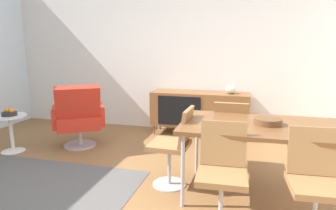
{
  "coord_description": "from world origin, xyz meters",
  "views": [
    {
      "loc": [
        1.13,
        -2.45,
        1.48
      ],
      "look_at": [
        0.36,
        0.41,
        0.88
      ],
      "focal_mm": 31.55,
      "sensor_mm": 36.0,
      "label": 1
    }
  ],
  "objects_px": {
    "dining_chair_front_right": "(315,181)",
    "sideboard": "(199,109)",
    "vase_cobalt": "(231,90)",
    "dining_chair_front_left": "(222,171)",
    "wooden_bowl_on_table": "(268,121)",
    "lounge_chair_red": "(79,116)",
    "dining_chair_near_window": "(175,144)",
    "side_table_round": "(11,129)",
    "dining_table": "(265,129)",
    "dining_chair_back_left": "(231,133)",
    "fruit_bowl": "(9,113)"
  },
  "relations": [
    {
      "from": "dining_chair_front_right",
      "to": "sideboard",
      "type": "bearing_deg",
      "value": 117.57
    },
    {
      "from": "sideboard",
      "to": "dining_chair_back_left",
      "type": "bearing_deg",
      "value": -66.35
    },
    {
      "from": "dining_chair_back_left",
      "to": "side_table_round",
      "type": "relative_size",
      "value": 1.65
    },
    {
      "from": "vase_cobalt",
      "to": "wooden_bowl_on_table",
      "type": "xyz_separation_m",
      "value": [
        0.45,
        -1.88,
        -0.02
      ]
    },
    {
      "from": "dining_table",
      "to": "dining_chair_front_right",
      "type": "xyz_separation_m",
      "value": [
        0.35,
        -0.56,
        -0.23
      ]
    },
    {
      "from": "lounge_chair_red",
      "to": "side_table_round",
      "type": "height_order",
      "value": "lounge_chair_red"
    },
    {
      "from": "sideboard",
      "to": "dining_chair_near_window",
      "type": "height_order",
      "value": "dining_chair_near_window"
    },
    {
      "from": "dining_chair_front_right",
      "to": "lounge_chair_red",
      "type": "relative_size",
      "value": 0.9
    },
    {
      "from": "sideboard",
      "to": "dining_chair_front_right",
      "type": "relative_size",
      "value": 1.87
    },
    {
      "from": "side_table_round",
      "to": "dining_chair_front_right",
      "type": "bearing_deg",
      "value": -14.81
    },
    {
      "from": "dining_chair_front_right",
      "to": "dining_chair_near_window",
      "type": "height_order",
      "value": "same"
    },
    {
      "from": "wooden_bowl_on_table",
      "to": "lounge_chair_red",
      "type": "bearing_deg",
      "value": 162.27
    },
    {
      "from": "dining_chair_front_left",
      "to": "side_table_round",
      "type": "xyz_separation_m",
      "value": [
        -3.01,
        0.98,
        -0.15
      ]
    },
    {
      "from": "side_table_round",
      "to": "fruit_bowl",
      "type": "bearing_deg",
      "value": 87.32
    },
    {
      "from": "dining_chair_front_right",
      "to": "lounge_chair_red",
      "type": "distance_m",
      "value": 3.19
    },
    {
      "from": "dining_table",
      "to": "wooden_bowl_on_table",
      "type": "distance_m",
      "value": 0.08
    },
    {
      "from": "dining_table",
      "to": "sideboard",
      "type": "bearing_deg",
      "value": 116.26
    },
    {
      "from": "vase_cobalt",
      "to": "dining_chair_front_right",
      "type": "bearing_deg",
      "value": -72.3
    },
    {
      "from": "dining_chair_front_right",
      "to": "wooden_bowl_on_table",
      "type": "bearing_deg",
      "value": 119.94
    },
    {
      "from": "dining_table",
      "to": "dining_chair_front_left",
      "type": "relative_size",
      "value": 1.87
    },
    {
      "from": "vase_cobalt",
      "to": "side_table_round",
      "type": "relative_size",
      "value": 0.33
    },
    {
      "from": "wooden_bowl_on_table",
      "to": "vase_cobalt",
      "type": "bearing_deg",
      "value": 103.58
    },
    {
      "from": "fruit_bowl",
      "to": "lounge_chair_red",
      "type": "bearing_deg",
      "value": 25.83
    },
    {
      "from": "dining_chair_back_left",
      "to": "wooden_bowl_on_table",
      "type": "bearing_deg",
      "value": -56.2
    },
    {
      "from": "dining_chair_near_window",
      "to": "side_table_round",
      "type": "height_order",
      "value": "dining_chair_near_window"
    },
    {
      "from": "sideboard",
      "to": "dining_chair_front_left",
      "type": "height_order",
      "value": "dining_chair_front_left"
    },
    {
      "from": "vase_cobalt",
      "to": "sideboard",
      "type": "bearing_deg",
      "value": -179.78
    },
    {
      "from": "dining_chair_front_right",
      "to": "dining_chair_front_left",
      "type": "height_order",
      "value": "same"
    },
    {
      "from": "wooden_bowl_on_table",
      "to": "dining_chair_near_window",
      "type": "xyz_separation_m",
      "value": [
        -0.91,
        -0.01,
        -0.3
      ]
    },
    {
      "from": "dining_chair_front_right",
      "to": "dining_chair_front_left",
      "type": "bearing_deg",
      "value": 179.99
    },
    {
      "from": "dining_chair_front_left",
      "to": "side_table_round",
      "type": "distance_m",
      "value": 3.17
    },
    {
      "from": "sideboard",
      "to": "dining_chair_front_left",
      "type": "distance_m",
      "value": 2.51
    },
    {
      "from": "wooden_bowl_on_table",
      "to": "side_table_round",
      "type": "distance_m",
      "value": 3.44
    },
    {
      "from": "dining_chair_front_right",
      "to": "side_table_round",
      "type": "relative_size",
      "value": 1.65
    },
    {
      "from": "side_table_round",
      "to": "fruit_bowl",
      "type": "distance_m",
      "value": 0.23
    },
    {
      "from": "wooden_bowl_on_table",
      "to": "dining_chair_back_left",
      "type": "xyz_separation_m",
      "value": [
        -0.37,
        0.55,
        -0.3
      ]
    },
    {
      "from": "dining_chair_near_window",
      "to": "fruit_bowl",
      "type": "height_order",
      "value": "dining_chair_near_window"
    },
    {
      "from": "dining_chair_near_window",
      "to": "dining_table",
      "type": "bearing_deg",
      "value": 0.14
    },
    {
      "from": "dining_chair_near_window",
      "to": "lounge_chair_red",
      "type": "height_order",
      "value": "lounge_chair_red"
    },
    {
      "from": "lounge_chair_red",
      "to": "dining_chair_near_window",
      "type": "bearing_deg",
      "value": -26.7
    },
    {
      "from": "side_table_round",
      "to": "dining_chair_near_window",
      "type": "bearing_deg",
      "value": -9.72
    },
    {
      "from": "lounge_chair_red",
      "to": "fruit_bowl",
      "type": "height_order",
      "value": "lounge_chair_red"
    },
    {
      "from": "dining_chair_near_window",
      "to": "vase_cobalt",
      "type": "bearing_deg",
      "value": 76.51
    },
    {
      "from": "dining_table",
      "to": "dining_chair_back_left",
      "type": "xyz_separation_m",
      "value": [
        -0.35,
        0.56,
        -0.23
      ]
    },
    {
      "from": "fruit_bowl",
      "to": "dining_chair_front_right",
      "type": "bearing_deg",
      "value": -14.82
    },
    {
      "from": "dining_chair_front_right",
      "to": "dining_table",
      "type": "bearing_deg",
      "value": 121.74
    },
    {
      "from": "vase_cobalt",
      "to": "dining_chair_front_right",
      "type": "distance_m",
      "value": 2.59
    },
    {
      "from": "dining_table",
      "to": "side_table_round",
      "type": "bearing_deg",
      "value": 172.85
    },
    {
      "from": "dining_chair_near_window",
      "to": "lounge_chair_red",
      "type": "distance_m",
      "value": 1.84
    },
    {
      "from": "vase_cobalt",
      "to": "lounge_chair_red",
      "type": "relative_size",
      "value": 0.18
    }
  ]
}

